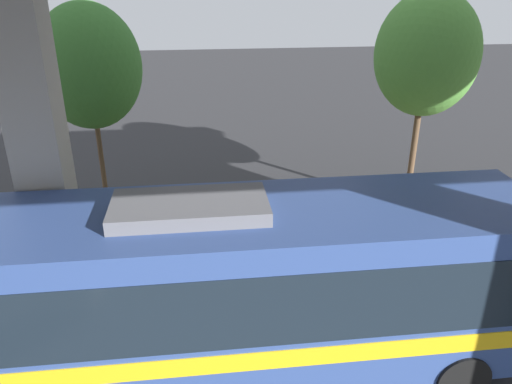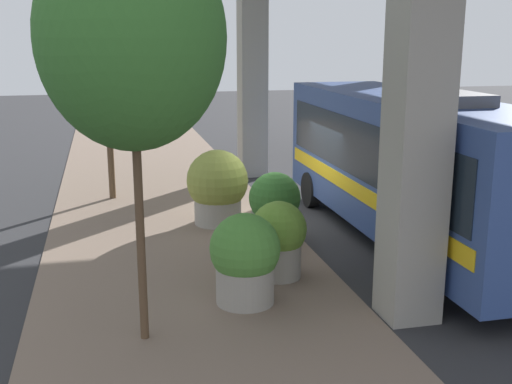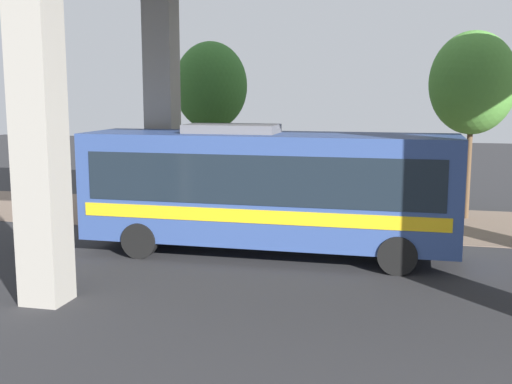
{
  "view_description": "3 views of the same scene",
  "coord_description": "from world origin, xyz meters",
  "px_view_note": "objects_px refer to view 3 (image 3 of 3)",
  "views": [
    {
      "loc": [
        9.84,
        -3.03,
        7.15
      ],
      "look_at": [
        -0.98,
        -1.73,
        2.26
      ],
      "focal_mm": 35.0,
      "sensor_mm": 36.0,
      "label": 1
    },
    {
      "loc": [
        -4.46,
        -15.55,
        4.81
      ],
      "look_at": [
        -1.26,
        -1.97,
        1.38
      ],
      "focal_mm": 45.0,
      "sensor_mm": 36.0,
      "label": 2
    },
    {
      "loc": [
        19.62,
        1.6,
        4.6
      ],
      "look_at": [
        1.52,
        -2.73,
        1.65
      ],
      "focal_mm": 45.0,
      "sensor_mm": 36.0,
      "label": 3
    }
  ],
  "objects_px": {
    "fire_hydrant": "(278,213)",
    "street_tree_near": "(211,86)",
    "planter_back": "(223,196)",
    "planter_front": "(247,202)",
    "street_tree_far": "(473,83)",
    "planter_middle": "(314,208)",
    "planter_extra": "(368,200)",
    "bus": "(267,185)"
  },
  "relations": [
    {
      "from": "fire_hydrant",
      "to": "planter_middle",
      "type": "bearing_deg",
      "value": 67.06
    },
    {
      "from": "fire_hydrant",
      "to": "planter_extra",
      "type": "height_order",
      "value": "planter_extra"
    },
    {
      "from": "planter_middle",
      "to": "planter_back",
      "type": "xyz_separation_m",
      "value": [
        -1.49,
        -3.49,
        0.04
      ]
    },
    {
      "from": "planter_extra",
      "to": "street_tree_far",
      "type": "bearing_deg",
      "value": 128.01
    },
    {
      "from": "planter_middle",
      "to": "planter_extra",
      "type": "distance_m",
      "value": 1.98
    },
    {
      "from": "bus",
      "to": "planter_front",
      "type": "height_order",
      "value": "bus"
    },
    {
      "from": "planter_middle",
      "to": "street_tree_far",
      "type": "distance_m",
      "value": 7.43
    },
    {
      "from": "fire_hydrant",
      "to": "planter_front",
      "type": "bearing_deg",
      "value": -90.56
    },
    {
      "from": "planter_middle",
      "to": "street_tree_far",
      "type": "bearing_deg",
      "value": 126.57
    },
    {
      "from": "planter_extra",
      "to": "street_tree_near",
      "type": "bearing_deg",
      "value": -110.4
    },
    {
      "from": "planter_front",
      "to": "planter_middle",
      "type": "height_order",
      "value": "planter_middle"
    },
    {
      "from": "planter_extra",
      "to": "planter_front",
      "type": "bearing_deg",
      "value": -82.46
    },
    {
      "from": "fire_hydrant",
      "to": "planter_front",
      "type": "height_order",
      "value": "planter_front"
    },
    {
      "from": "fire_hydrant",
      "to": "street_tree_near",
      "type": "bearing_deg",
      "value": -131.34
    },
    {
      "from": "planter_middle",
      "to": "fire_hydrant",
      "type": "bearing_deg",
      "value": -112.94
    },
    {
      "from": "planter_front",
      "to": "planter_extra",
      "type": "xyz_separation_m",
      "value": [
        -0.54,
        4.04,
        0.16
      ]
    },
    {
      "from": "planter_back",
      "to": "street_tree_far",
      "type": "relative_size",
      "value": 0.26
    },
    {
      "from": "planter_middle",
      "to": "street_tree_near",
      "type": "relative_size",
      "value": 0.26
    },
    {
      "from": "fire_hydrant",
      "to": "street_tree_near",
      "type": "height_order",
      "value": "street_tree_near"
    },
    {
      "from": "planter_middle",
      "to": "planter_back",
      "type": "height_order",
      "value": "planter_back"
    },
    {
      "from": "fire_hydrant",
      "to": "planter_back",
      "type": "height_order",
      "value": "planter_back"
    },
    {
      "from": "planter_front",
      "to": "street_tree_far",
      "type": "relative_size",
      "value": 0.24
    },
    {
      "from": "street_tree_far",
      "to": "fire_hydrant",
      "type": "bearing_deg",
      "value": -63.25
    },
    {
      "from": "bus",
      "to": "planter_extra",
      "type": "relative_size",
      "value": 5.28
    },
    {
      "from": "planter_back",
      "to": "street_tree_near",
      "type": "relative_size",
      "value": 0.26
    },
    {
      "from": "bus",
      "to": "street_tree_near",
      "type": "height_order",
      "value": "street_tree_near"
    },
    {
      "from": "planter_front",
      "to": "planter_back",
      "type": "relative_size",
      "value": 0.93
    },
    {
      "from": "planter_front",
      "to": "street_tree_near",
      "type": "xyz_separation_m",
      "value": [
        -2.83,
        -2.12,
        3.94
      ]
    },
    {
      "from": "bus",
      "to": "planter_extra",
      "type": "height_order",
      "value": "bus"
    },
    {
      "from": "bus",
      "to": "street_tree_near",
      "type": "bearing_deg",
      "value": -150.38
    },
    {
      "from": "fire_hydrant",
      "to": "planter_extra",
      "type": "distance_m",
      "value": 3.02
    },
    {
      "from": "planter_back",
      "to": "planter_extra",
      "type": "distance_m",
      "value": 5.16
    },
    {
      "from": "fire_hydrant",
      "to": "planter_back",
      "type": "relative_size",
      "value": 0.61
    },
    {
      "from": "planter_middle",
      "to": "planter_extra",
      "type": "relative_size",
      "value": 0.85
    },
    {
      "from": "planter_extra",
      "to": "street_tree_near",
      "type": "xyz_separation_m",
      "value": [
        -2.29,
        -6.16,
        3.77
      ]
    },
    {
      "from": "planter_back",
      "to": "street_tree_near",
      "type": "height_order",
      "value": "street_tree_near"
    },
    {
      "from": "street_tree_far",
      "to": "planter_extra",
      "type": "bearing_deg",
      "value": -51.99
    },
    {
      "from": "fire_hydrant",
      "to": "street_tree_far",
      "type": "bearing_deg",
      "value": 116.75
    },
    {
      "from": "planter_middle",
      "to": "planter_front",
      "type": "bearing_deg",
      "value": -103.07
    },
    {
      "from": "planter_back",
      "to": "street_tree_far",
      "type": "height_order",
      "value": "street_tree_far"
    },
    {
      "from": "fire_hydrant",
      "to": "bus",
      "type": "bearing_deg",
      "value": 6.5
    },
    {
      "from": "fire_hydrant",
      "to": "street_tree_far",
      "type": "relative_size",
      "value": 0.16
    }
  ]
}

